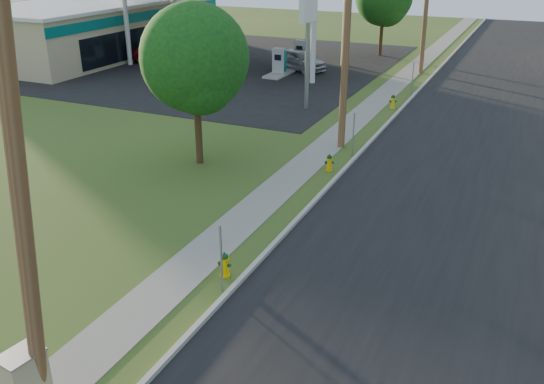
# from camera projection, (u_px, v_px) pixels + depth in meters

# --- Properties ---
(road) EXTENTS (8.00, 120.00, 0.02)m
(road) POSITION_uv_depth(u_px,v_px,m) (422.00, 231.00, 18.91)
(road) COLOR black
(road) RESTS_ON ground
(curb) EXTENTS (0.15, 120.00, 0.15)m
(curb) POSITION_uv_depth(u_px,v_px,m) (308.00, 208.00, 20.40)
(curb) COLOR #A5A298
(curb) RESTS_ON ground
(sidewalk) EXTENTS (1.50, 120.00, 0.03)m
(sidewalk) POSITION_uv_depth(u_px,v_px,m) (264.00, 201.00, 21.10)
(sidewalk) COLOR gray
(sidewalk) RESTS_ON ground
(forecourt) EXTENTS (26.00, 28.00, 0.02)m
(forecourt) POSITION_uv_depth(u_px,v_px,m) (214.00, 63.00, 45.05)
(forecourt) COLOR black
(forecourt) RESTS_ON ground
(utility_pole_near) EXTENTS (1.40, 0.32, 9.48)m
(utility_pole_near) POSITION_uv_depth(u_px,v_px,m) (20.00, 196.00, 9.76)
(utility_pole_near) COLOR brown
(utility_pole_near) RESTS_ON ground
(utility_pole_mid) EXTENTS (1.40, 0.32, 9.80)m
(utility_pole_mid) POSITION_uv_depth(u_px,v_px,m) (346.00, 38.00, 24.70)
(utility_pole_mid) COLOR brown
(utility_pole_mid) RESTS_ON ground
(utility_pole_far) EXTENTS (1.40, 0.32, 9.50)m
(utility_pole_far) POSITION_uv_depth(u_px,v_px,m) (426.00, 3.00, 39.76)
(utility_pole_far) COLOR brown
(utility_pole_far) RESTS_ON ground
(sign_post_near) EXTENTS (0.05, 0.04, 2.00)m
(sign_post_near) POSITION_uv_depth(u_px,v_px,m) (221.00, 259.00, 15.30)
(sign_post_near) COLOR gray
(sign_post_near) RESTS_ON ground
(sign_post_mid) EXTENTS (0.05, 0.04, 2.00)m
(sign_post_mid) POSITION_uv_depth(u_px,v_px,m) (353.00, 135.00, 25.13)
(sign_post_mid) COLOR gray
(sign_post_mid) RESTS_ON ground
(sign_post_far) EXTENTS (0.05, 0.04, 2.00)m
(sign_post_far) POSITION_uv_depth(u_px,v_px,m) (412.00, 79.00, 35.29)
(sign_post_far) COLOR gray
(sign_post_far) RESTS_ON ground
(fuel_pump_nw) EXTENTS (1.20, 3.20, 1.90)m
(fuel_pump_nw) POSITION_uv_depth(u_px,v_px,m) (172.00, 55.00, 44.05)
(fuel_pump_nw) COLOR #A5A298
(fuel_pump_nw) RESTS_ON ground
(fuel_pump_ne) EXTENTS (1.20, 3.20, 1.90)m
(fuel_pump_ne) POSITION_uv_depth(u_px,v_px,m) (279.00, 65.00, 40.62)
(fuel_pump_ne) COLOR #A5A298
(fuel_pump_ne) RESTS_ON ground
(fuel_pump_sw) EXTENTS (1.20, 3.20, 1.90)m
(fuel_pump_sw) POSITION_uv_depth(u_px,v_px,m) (199.00, 47.00, 47.38)
(fuel_pump_sw) COLOR #A5A298
(fuel_pump_sw) RESTS_ON ground
(fuel_pump_se) EXTENTS (1.20, 3.20, 1.90)m
(fuel_pump_se) POSITION_uv_depth(u_px,v_px,m) (300.00, 56.00, 43.95)
(fuel_pump_se) COLOR #A5A298
(fuel_pump_se) RESTS_ON ground
(convenience_store) EXTENTS (10.40, 22.40, 4.25)m
(convenience_store) POSITION_uv_depth(u_px,v_px,m) (99.00, 27.00, 48.39)
(convenience_store) COLOR tan
(convenience_store) RESTS_ON ground
(price_pylon) EXTENTS (0.34, 2.04, 6.85)m
(price_pylon) POSITION_uv_depth(u_px,v_px,m) (308.00, 9.00, 30.58)
(price_pylon) COLOR gray
(price_pylon) RESTS_ON ground
(tree_verge) EXTENTS (4.41, 4.41, 6.68)m
(tree_verge) POSITION_uv_depth(u_px,v_px,m) (196.00, 63.00, 22.99)
(tree_verge) COLOR #3A2718
(tree_verge) RESTS_ON ground
(hydrant_near) EXTENTS (0.40, 0.35, 0.77)m
(hydrant_near) POSITION_uv_depth(u_px,v_px,m) (225.00, 265.00, 16.25)
(hydrant_near) COLOR #F2C000
(hydrant_near) RESTS_ON ground
(hydrant_mid) EXTENTS (0.38, 0.34, 0.73)m
(hydrant_mid) POSITION_uv_depth(u_px,v_px,m) (329.00, 163.00, 23.77)
(hydrant_mid) COLOR #E0B10A
(hydrant_mid) RESTS_ON ground
(hydrant_far) EXTENTS (0.41, 0.37, 0.80)m
(hydrant_far) POSITION_uv_depth(u_px,v_px,m) (393.00, 102.00, 32.69)
(hydrant_far) COLOR yellow
(hydrant_far) RESTS_ON ground
(utility_cabinet) EXTENTS (0.74, 0.91, 1.40)m
(utility_cabinet) POSITION_uv_depth(u_px,v_px,m) (26.00, 382.00, 11.47)
(utility_cabinet) COLOR tan
(utility_cabinet) RESTS_ON ground
(car_red) EXTENTS (6.05, 4.06, 1.54)m
(car_red) POSITION_uv_depth(u_px,v_px,m) (170.00, 52.00, 45.11)
(car_red) COLOR maroon
(car_red) RESTS_ON ground
(car_silver) EXTENTS (4.85, 3.42, 1.53)m
(car_silver) POSITION_uv_depth(u_px,v_px,m) (298.00, 60.00, 42.27)
(car_silver) COLOR #B1B4B9
(car_silver) RESTS_ON ground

